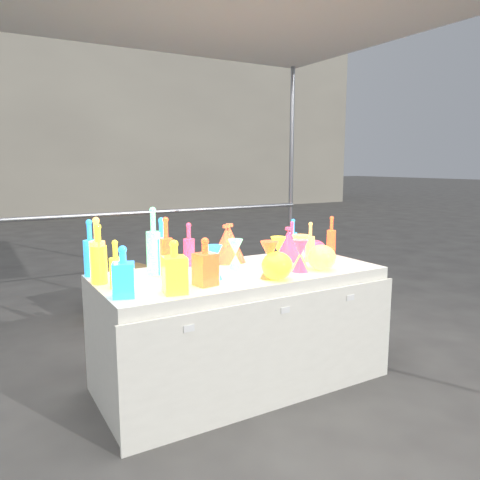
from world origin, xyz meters
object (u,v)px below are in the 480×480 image
lampshade_0 (230,243)px  globe_0 (277,267)px  display_table (241,328)px  decanter_0 (175,267)px  cardboard_box_closed (124,292)px  hourglass_0 (269,260)px  bottle_0 (99,254)px

lampshade_0 → globe_0: bearing=-80.8°
display_table → decanter_0: decanter_0 is taller
display_table → cardboard_box_closed: 1.82m
display_table → decanter_0: 0.81m
lampshade_0 → hourglass_0: bearing=-83.2°
bottle_0 → globe_0: 1.03m
display_table → bottle_0: size_ratio=5.33×
decanter_0 → globe_0: decanter_0 is taller
hourglass_0 → bottle_0: bearing=156.5°
bottle_0 → decanter_0: (0.29, -0.41, -0.03)m
display_table → cardboard_box_closed: size_ratio=3.12×
hourglass_0 → globe_0: bearing=-64.5°
cardboard_box_closed → lampshade_0: size_ratio=2.20×
bottle_0 → lampshade_0: (0.93, 0.15, -0.04)m
globe_0 → lampshade_0: 0.59m
cardboard_box_closed → hourglass_0: bearing=-98.2°
bottle_0 → decanter_0: bottle_0 is taller
hourglass_0 → lampshade_0: 0.54m
cardboard_box_closed → lampshade_0: (0.32, -1.50, 0.67)m
cardboard_box_closed → bottle_0: size_ratio=1.71×
hourglass_0 → globe_0: hourglass_0 is taller
cardboard_box_closed → lampshade_0: 1.68m
cardboard_box_closed → bottle_0: bearing=-126.5°
bottle_0 → hourglass_0: bearing=-23.5°
cardboard_box_closed → decanter_0: (-0.32, -2.06, 0.68)m
display_table → globe_0: 0.54m
display_table → globe_0: size_ratio=10.00×
display_table → lampshade_0: (0.08, 0.29, 0.51)m
decanter_0 → hourglass_0: (0.61, 0.02, -0.03)m
display_table → decanter_0: bearing=-154.4°
bottle_0 → globe_0: bottle_0 is taller
hourglass_0 → globe_0: (0.02, -0.05, -0.04)m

